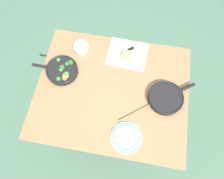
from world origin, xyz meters
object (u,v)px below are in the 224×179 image
wooden_spoon (148,106)px  cheese_block (127,55)px  dinner_plate_stack (126,137)px  prep_bowl_steel (81,47)px  skillet_eggs (166,97)px  grater_knife (126,52)px  skillet_broccoli (62,70)px

wooden_spoon → cheese_block: 0.45m
wooden_spoon → dinner_plate_stack: size_ratio=1.52×
dinner_plate_stack → prep_bowl_steel: prep_bowl_steel is taller
skillet_eggs → prep_bowl_steel: bearing=121.2°
grater_knife → dinner_plate_stack: (0.11, -0.69, 0.00)m
wooden_spoon → cheese_block: bearing=81.7°
skillet_eggs → cheese_block: (-0.34, 0.31, -0.01)m
grater_knife → prep_bowl_steel: bearing=-37.1°
prep_bowl_steel → skillet_eggs: bearing=-23.7°
wooden_spoon → grater_knife: bearing=81.1°
skillet_broccoli → skillet_eggs: bearing=175.6°
cheese_block → dinner_plate_stack: bearing=-81.8°
dinner_plate_stack → cheese_block: bearing=98.2°
skillet_broccoli → grater_knife: skillet_broccoli is taller
skillet_broccoli → dinner_plate_stack: bearing=145.0°
skillet_eggs → cheese_block: skillet_eggs is taller
skillet_broccoli → dinner_plate_stack: skillet_broccoli is taller
skillet_broccoli → grater_knife: (0.47, 0.27, -0.02)m
wooden_spoon → prep_bowl_steel: bearing=108.9°
cheese_block → prep_bowl_steel: bearing=178.5°
dinner_plate_stack → skillet_broccoli: bearing=143.7°
grater_knife → prep_bowl_steel: (-0.37, -0.03, 0.01)m
skillet_eggs → prep_bowl_steel: size_ratio=2.68×
wooden_spoon → skillet_broccoli: bearing=129.2°
skillet_broccoli → grater_knife: bearing=-148.9°
wooden_spoon → grater_knife: size_ratio=1.79×
skillet_broccoli → prep_bowl_steel: (0.10, 0.24, -0.01)m
skillet_broccoli → wooden_spoon: skillet_broccoli is taller
skillet_eggs → wooden_spoon: skillet_eggs is taller
cheese_block → prep_bowl_steel: cheese_block is taller
skillet_eggs → wooden_spoon: (-0.12, -0.08, -0.02)m
skillet_eggs → prep_bowl_steel: 0.80m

